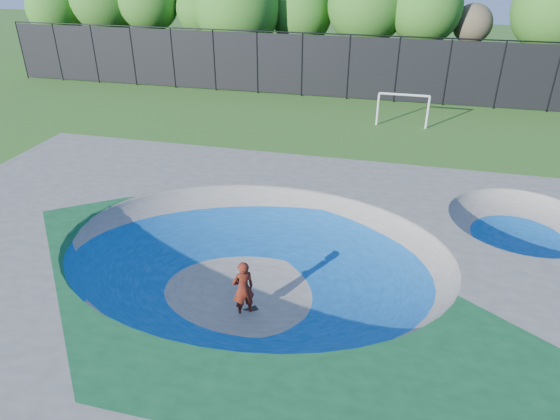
# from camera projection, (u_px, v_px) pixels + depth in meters

# --- Properties ---
(ground) EXTENTS (120.00, 120.00, 0.00)m
(ground) POSITION_uv_depth(u_px,v_px,m) (255.00, 291.00, 14.43)
(ground) COLOR #2D5E1A
(ground) RESTS_ON ground
(skate_deck) EXTENTS (22.00, 14.00, 1.50)m
(skate_deck) POSITION_uv_depth(u_px,v_px,m) (254.00, 269.00, 14.08)
(skate_deck) COLOR gray
(skate_deck) RESTS_ON ground
(skater) EXTENTS (0.72, 0.69, 1.66)m
(skater) POSITION_uv_depth(u_px,v_px,m) (243.00, 289.00, 13.16)
(skater) COLOR #A9290D
(skater) RESTS_ON ground
(skateboard) EXTENTS (0.72, 0.69, 0.05)m
(skateboard) POSITION_uv_depth(u_px,v_px,m) (244.00, 312.00, 13.53)
(skateboard) COLOR black
(skateboard) RESTS_ON ground
(soccer_goal) EXTENTS (2.77, 0.12, 1.83)m
(soccer_goal) POSITION_uv_depth(u_px,v_px,m) (403.00, 104.00, 26.90)
(soccer_goal) COLOR silver
(soccer_goal) RESTS_ON ground
(fence) EXTENTS (48.09, 0.09, 4.04)m
(fence) POSITION_uv_depth(u_px,v_px,m) (349.00, 66.00, 31.44)
(fence) COLOR black
(fence) RESTS_ON ground
(treeline) EXTENTS (53.28, 7.86, 8.13)m
(treeline) POSITION_uv_depth(u_px,v_px,m) (390.00, 9.00, 33.95)
(treeline) COLOR #483424
(treeline) RESTS_ON ground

